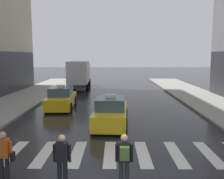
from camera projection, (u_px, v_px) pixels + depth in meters
crosswalk_markings at (110, 153)px, 10.16m from camera, size 11.30×2.80×0.01m
taxi_lead at (111, 113)px, 14.28m from camera, size 2.10×4.62×1.80m
taxi_second at (61, 99)px, 18.96m from camera, size 2.07×4.61×1.80m
box_truck at (79, 74)px, 29.72m from camera, size 2.50×7.61×3.35m
pedestrian_with_backpack at (124, 156)px, 7.48m from camera, size 0.55×0.43×1.65m
pedestrian_with_handbag at (4, 154)px, 7.77m from camera, size 0.60×0.24×1.65m
pedestrian_plain_coat at (62, 157)px, 7.49m from camera, size 0.55×0.24×1.65m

